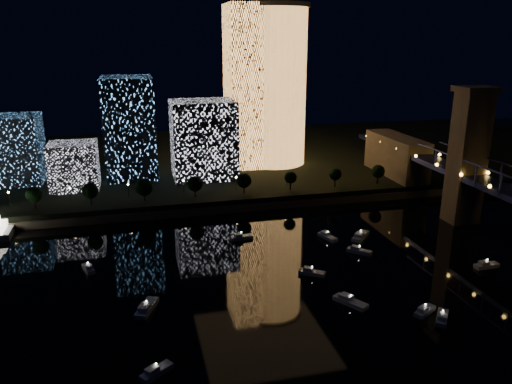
# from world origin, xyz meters

# --- Properties ---
(ground) EXTENTS (520.00, 520.00, 0.00)m
(ground) POSITION_xyz_m (0.00, 0.00, 0.00)
(ground) COLOR black
(ground) RESTS_ON ground
(far_bank) EXTENTS (420.00, 160.00, 5.00)m
(far_bank) POSITION_xyz_m (0.00, 160.00, 2.50)
(far_bank) COLOR black
(far_bank) RESTS_ON ground
(seawall) EXTENTS (420.00, 6.00, 3.00)m
(seawall) POSITION_xyz_m (0.00, 82.00, 1.50)
(seawall) COLOR #6B5E4C
(seawall) RESTS_ON ground
(tower_cylindrical) EXTENTS (34.00, 34.00, 76.78)m
(tower_cylindrical) POSITION_xyz_m (15.97, 136.88, 43.51)
(tower_cylindrical) COLOR #FFA851
(tower_cylindrical) RESTS_ON far_bank
(tower_rectangular) EXTENTS (24.02, 24.02, 76.44)m
(tower_rectangular) POSITION_xyz_m (4.79, 135.33, 43.22)
(tower_rectangular) COLOR #FFA851
(tower_rectangular) RESTS_ON far_bank
(midrise_blocks) EXTENTS (105.34, 39.78, 44.77)m
(midrise_blocks) POSITION_xyz_m (-55.45, 124.21, 23.13)
(midrise_blocks) COLOR white
(midrise_blocks) RESTS_ON far_bank
(motorboats) EXTENTS (122.43, 71.03, 2.78)m
(motorboats) POSITION_xyz_m (-4.92, 19.88, 0.81)
(motorboats) COLOR silver
(motorboats) RESTS_ON ground
(esplanade_trees) EXTENTS (166.12, 6.96, 8.98)m
(esplanade_trees) POSITION_xyz_m (-37.53, 88.00, 10.47)
(esplanade_trees) COLOR black
(esplanade_trees) RESTS_ON far_bank
(street_lamps) EXTENTS (132.70, 0.70, 5.65)m
(street_lamps) POSITION_xyz_m (-34.00, 94.00, 9.02)
(street_lamps) COLOR black
(street_lamps) RESTS_ON far_bank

